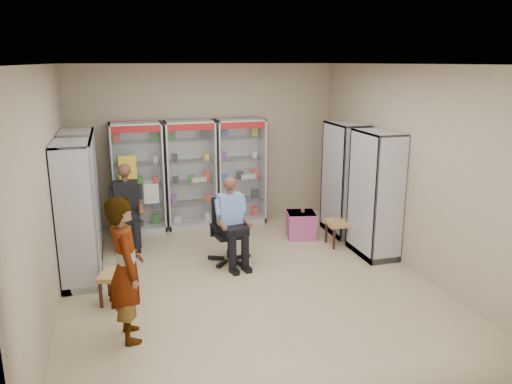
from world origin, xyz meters
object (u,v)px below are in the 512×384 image
object	(u,v)px
cabinet_right_far	(344,179)
woven_stool_a	(339,233)
wooden_chair	(127,219)
office_chair	(229,231)
woven_stool_b	(117,287)
cabinet_left_far	(81,194)
standing_man	(126,269)
cabinet_right_near	(375,194)
cabinet_back_right	(240,172)
seated_shopkeeper	(230,223)
pink_trunk	(301,225)
cabinet_back_mid	(191,175)
cabinet_back_left	(138,178)
cabinet_left_near	(78,214)

from	to	relation	value
cabinet_right_far	woven_stool_a	bearing A→B (deg)	150.06
wooden_chair	office_chair	bearing A→B (deg)	-38.12
cabinet_right_far	wooden_chair	distance (m)	3.84
cabinet_right_far	woven_stool_b	distance (m)	4.42
cabinet_right_far	cabinet_left_far	xyz separation A→B (m)	(-4.46, 0.20, 0.00)
office_chair	standing_man	world-z (taller)	standing_man
cabinet_right_near	cabinet_back_right	bearing A→B (deg)	36.16
office_chair	seated_shopkeeper	size ratio (longest dim) A/B	0.79
pink_trunk	woven_stool_b	distance (m)	3.58
cabinet_left_far	seated_shopkeeper	size ratio (longest dim) A/B	1.56
cabinet_right_near	standing_man	xyz separation A→B (m)	(-3.88, -1.52, -0.17)
pink_trunk	cabinet_left_far	bearing A→B (deg)	176.30
wooden_chair	standing_man	bearing A→B (deg)	-91.88
cabinet_back_mid	cabinet_right_far	world-z (taller)	same
cabinet_left_far	standing_man	world-z (taller)	cabinet_left_far
cabinet_back_left	woven_stool_b	size ratio (longest dim) A/B	4.94
cabinet_back_mid	cabinet_right_far	xyz separation A→B (m)	(2.58, -1.13, 0.00)
seated_shopkeeper	woven_stool_a	world-z (taller)	seated_shopkeeper
cabinet_back_mid	wooden_chair	xyz separation A→B (m)	(-1.20, -0.73, -0.53)
pink_trunk	woven_stool_b	world-z (taller)	pink_trunk
cabinet_left_far	pink_trunk	size ratio (longest dim) A/B	4.19
cabinet_right_near	cabinet_left_near	distance (m)	4.46
cabinet_right_far	wooden_chair	world-z (taller)	cabinet_right_far
cabinet_back_right	woven_stool_b	world-z (taller)	cabinet_back_right
pink_trunk	woven_stool_a	size ratio (longest dim) A/B	1.12
cabinet_back_right	wooden_chair	size ratio (longest dim) A/B	2.13
cabinet_left_near	woven_stool_b	size ratio (longest dim) A/B	4.94
cabinet_back_left	cabinet_right_far	xyz separation A→B (m)	(3.53, -1.13, 0.00)
cabinet_back_left	cabinet_back_right	distance (m)	1.90
wooden_chair	woven_stool_a	distance (m)	3.59
wooden_chair	standing_man	distance (m)	3.04
cabinet_left_near	wooden_chair	xyz separation A→B (m)	(0.68, 1.30, -0.53)
seated_shopkeeper	standing_man	world-z (taller)	standing_man
seated_shopkeeper	woven_stool_a	bearing A→B (deg)	-1.70
wooden_chair	office_chair	xyz separation A→B (m)	(1.49, -1.17, 0.03)
cabinet_back_left	seated_shopkeeper	size ratio (longest dim) A/B	1.56
cabinet_left_near	standing_man	distance (m)	1.82
cabinet_right_near	cabinet_back_left	bearing A→B (deg)	57.72
woven_stool_b	standing_man	xyz separation A→B (m)	(0.12, -0.92, 0.63)
cabinet_back_mid	office_chair	bearing A→B (deg)	-81.43
cabinet_back_left	pink_trunk	xyz separation A→B (m)	(2.71, -1.17, -0.77)
cabinet_left_far	pink_trunk	xyz separation A→B (m)	(3.64, -0.24, -0.77)
woven_stool_a	seated_shopkeeper	bearing A→B (deg)	-172.95
cabinet_right_far	pink_trunk	size ratio (longest dim) A/B	4.19
wooden_chair	pink_trunk	xyz separation A→B (m)	(2.96, -0.44, -0.24)
cabinet_back_right	cabinet_left_near	size ratio (longest dim) A/B	1.00
office_chair	pink_trunk	xyz separation A→B (m)	(1.47, 0.73, -0.27)
cabinet_left_far	office_chair	size ratio (longest dim) A/B	1.98
cabinet_right_near	cabinet_left_near	bearing A→B (deg)	87.43
woven_stool_b	cabinet_back_right	bearing A→B (deg)	49.96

